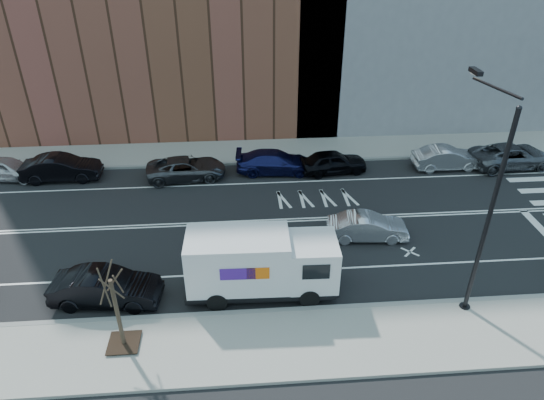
{
  "coord_description": "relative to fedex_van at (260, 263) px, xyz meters",
  "views": [
    {
      "loc": [
        -2.3,
        -21.99,
        14.57
      ],
      "look_at": [
        -0.63,
        -0.11,
        1.4
      ],
      "focal_mm": 32.0,
      "sensor_mm": 36.0,
      "label": 1
    }
  ],
  "objects": [
    {
      "name": "curb_far",
      "position": [
        1.55,
        12.6,
        -1.48
      ],
      "size": [
        44.0,
        0.25,
        0.17
      ],
      "primitive_type": "cube",
      "color": "gray",
      "rests_on": "ground"
    },
    {
      "name": "far_parked_e",
      "position": [
        5.27,
        11.04,
        -0.84
      ],
      "size": [
        4.46,
        2.23,
        1.46
      ],
      "primitive_type": "imported",
      "rotation": [
        0.0,
        0.0,
        1.69
      ],
      "color": "black",
      "rests_on": "ground"
    },
    {
      "name": "far_parked_f",
      "position": [
        12.75,
        11.04,
        -0.84
      ],
      "size": [
        4.42,
        1.6,
        1.45
      ],
      "primitive_type": "imported",
      "rotation": [
        0.0,
        0.0,
        1.59
      ],
      "color": "#B0B0B5",
      "rests_on": "ground"
    },
    {
      "name": "near_parked_rear_a",
      "position": [
        -6.6,
        -0.16,
        -0.81
      ],
      "size": [
        4.75,
        2.05,
        1.52
      ],
      "primitive_type": "imported",
      "rotation": [
        0.0,
        0.0,
        1.47
      ],
      "color": "black",
      "rests_on": "ground"
    },
    {
      "name": "far_parked_g",
      "position": [
        17.08,
        10.99,
        -0.82
      ],
      "size": [
        5.61,
        2.95,
        1.5
      ],
      "primitive_type": "imported",
      "rotation": [
        0.0,
        0.0,
        1.66
      ],
      "color": "#52555A",
      "rests_on": "ground"
    },
    {
      "name": "fedex_van",
      "position": [
        0.0,
        0.0,
        0.0
      ],
      "size": [
        6.59,
        2.46,
        2.99
      ],
      "rotation": [
        0.0,
        0.0,
        -0.02
      ],
      "color": "black",
      "rests_on": "ground"
    },
    {
      "name": "far_parked_d",
      "position": [
        1.55,
        11.35,
        -0.85
      ],
      "size": [
        5.06,
        2.32,
        1.43
      ],
      "primitive_type": "imported",
      "rotation": [
        0.0,
        0.0,
        1.51
      ],
      "color": "#16184D",
      "rests_on": "ground"
    },
    {
      "name": "streetlight",
      "position": [
        8.55,
        -1.31,
        3.51
      ],
      "size": [
        0.44,
        4.02,
        9.34
      ],
      "color": "black",
      "rests_on": "ground"
    },
    {
      "name": "road_markings",
      "position": [
        1.55,
        5.6,
        -1.56
      ],
      "size": [
        40.0,
        8.6,
        0.01
      ],
      "primitive_type": null,
      "color": "white",
      "rests_on": "ground"
    },
    {
      "name": "sidewalk_far",
      "position": [
        1.55,
        14.4,
        -1.49
      ],
      "size": [
        44.0,
        3.6,
        0.15
      ],
      "primitive_type": "cube",
      "color": "gray",
      "rests_on": "ground"
    },
    {
      "name": "far_parked_a",
      "position": [
        -15.25,
        11.69,
        -0.85
      ],
      "size": [
        4.4,
        2.23,
        1.44
      ],
      "primitive_type": "imported",
      "rotation": [
        0.0,
        0.0,
        1.44
      ],
      "color": "silver",
      "rests_on": "ground"
    },
    {
      "name": "sidewalk_near",
      "position": [
        1.55,
        -3.2,
        -1.49
      ],
      "size": [
        44.0,
        3.6,
        0.15
      ],
      "primitive_type": "cube",
      "color": "gray",
      "rests_on": "ground"
    },
    {
      "name": "driving_sedan",
      "position": [
        5.69,
        3.68,
        -0.9
      ],
      "size": [
        4.14,
        1.69,
        1.34
      ],
      "primitive_type": "imported",
      "rotation": [
        0.0,
        0.0,
        1.5
      ],
      "color": "silver",
      "rests_on": "ground"
    },
    {
      "name": "far_parked_b",
      "position": [
        -11.79,
        11.38,
        -0.78
      ],
      "size": [
        4.79,
        1.75,
        1.57
      ],
      "primitive_type": "imported",
      "rotation": [
        0.0,
        0.0,
        1.59
      ],
      "color": "black",
      "rests_on": "ground"
    },
    {
      "name": "ground",
      "position": [
        1.55,
        5.6,
        -1.57
      ],
      "size": [
        120.0,
        120.0,
        0.0
      ],
      "primitive_type": "plane",
      "color": "black",
      "rests_on": "ground"
    },
    {
      "name": "curb_near",
      "position": [
        1.55,
        -1.4,
        -1.48
      ],
      "size": [
        44.0,
        0.25,
        0.17
      ],
      "primitive_type": "cube",
      "color": "gray",
      "rests_on": "ground"
    },
    {
      "name": "street_tree",
      "position": [
        -5.45,
        -2.8,
        -0.12
      ],
      "size": [
        1.2,
        1.2,
        3.75
      ],
      "color": "black",
      "rests_on": "ground"
    },
    {
      "name": "far_parked_c",
      "position": [
        -4.05,
        10.94,
        -0.89
      ],
      "size": [
        5.08,
        2.71,
        1.36
      ],
      "primitive_type": "imported",
      "rotation": [
        0.0,
        0.0,
        1.67
      ],
      "color": "#43454A",
      "rests_on": "ground"
    }
  ]
}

